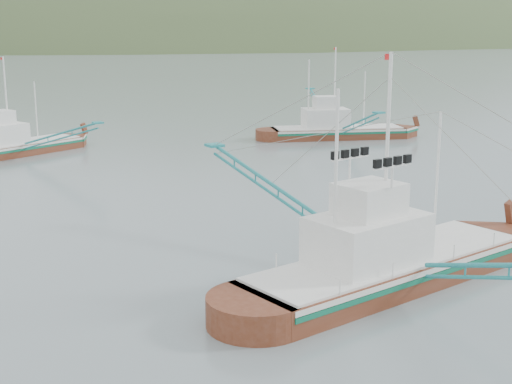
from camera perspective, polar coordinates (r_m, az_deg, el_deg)
ground at (r=32.69m, az=5.37°, el=-7.54°), size 1200.00×1200.00×0.00m
main_boat at (r=32.77m, az=10.46°, el=-4.31°), size 15.77×27.69×11.26m
bg_boat_far at (r=68.79m, az=-18.92°, el=4.39°), size 13.43×22.70×9.59m
bg_boat_right at (r=75.59m, az=6.52°, el=5.81°), size 14.31×24.25×10.20m
headland_right at (r=522.97m, az=-0.79°, el=11.83°), size 684.00×432.00×306.00m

